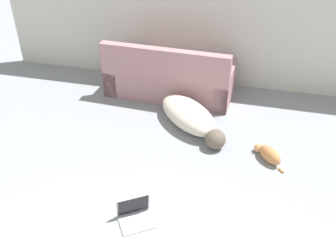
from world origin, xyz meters
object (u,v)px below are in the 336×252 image
at_px(dog, 190,116).
at_px(laptop_open, 135,213).
at_px(couch, 170,79).
at_px(cat, 268,154).

bearing_deg(dog, laptop_open, -51.11).
xyz_separation_m(couch, cat, (1.49, -1.26, -0.18)).
bearing_deg(laptop_open, dog, 49.90).
bearing_deg(dog, cat, 20.38).
height_order(dog, cat, dog).
bearing_deg(couch, cat, 142.63).
height_order(couch, laptop_open, couch).
relative_size(dog, laptop_open, 2.84).
height_order(couch, dog, couch).
xyz_separation_m(cat, laptop_open, (-1.20, -1.24, -0.01)).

